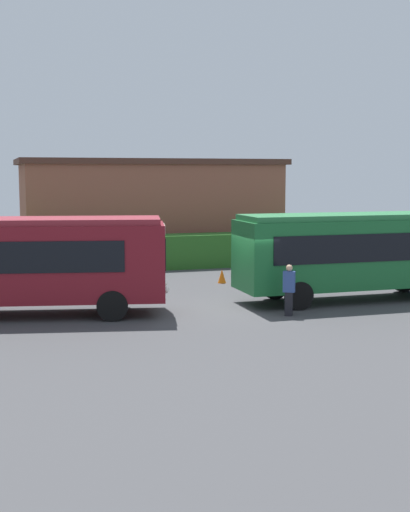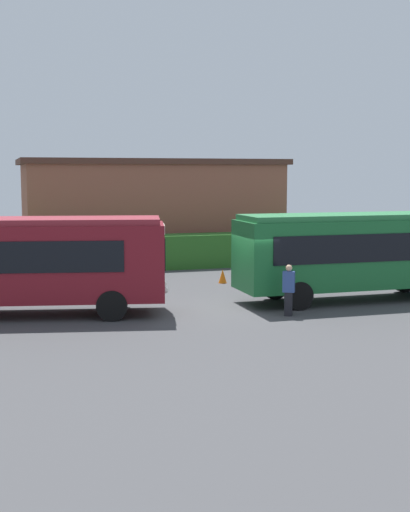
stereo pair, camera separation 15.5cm
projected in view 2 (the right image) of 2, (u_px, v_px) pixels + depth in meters
The scene contains 8 objects.
ground_plane at pixel (233, 308), 24.32m from camera, with size 105.06×105.06×0.00m, color #424244.
bus_maroon at pixel (28, 260), 22.82m from camera, with size 9.27×4.25×3.25m.
bus_green at pixel (356, 251), 25.56m from camera, with size 9.10×2.48×3.23m.
person_right at pixel (289, 289), 22.89m from camera, with size 0.47×0.42×1.71m.
person_far at pixel (269, 271), 26.86m from camera, with size 0.47×0.31×1.74m.
hedge_row at pixel (162, 252), 34.26m from camera, with size 64.53×1.58×1.67m, color #2B6523.
depot_building at pixel (150, 208), 38.76m from camera, with size 14.15×7.33×5.47m.
traffic_cone at pixel (223, 276), 29.79m from camera, with size 0.36×0.36×0.60m, color orange.
Camera 2 is at (-7.98, -22.58, 4.71)m, focal length 48.55 mm.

